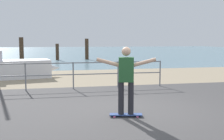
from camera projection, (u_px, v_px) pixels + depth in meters
The scene contains 10 objects.
ground_plane at pixel (144, 123), 6.39m from camera, with size 24.00×10.00×0.04m, color #474444.
beach_strip at pixel (96, 77), 14.18m from camera, with size 24.00×6.00×0.04m, color tan.
sea_surface at pixel (69, 52), 41.46m from camera, with size 72.00×50.00×0.04m, color slate.
railing_fence at pixel (50, 72), 10.36m from camera, with size 8.77×0.05×1.05m.
sailboat at pixel (6, 68), 13.34m from camera, with size 5.07×2.22×4.95m.
skateboard at pixel (126, 115), 6.84m from camera, with size 0.82×0.36×0.08m.
skateboarder at pixel (126, 76), 6.73m from camera, with size 1.43×0.38×1.65m.
groyne_post_1 at pixel (22, 51), 21.23m from camera, with size 0.33×0.33×2.05m, color #422D1E.
groyne_post_2 at pixel (57, 52), 25.19m from camera, with size 0.30×0.30×1.49m, color #422D1E.
groyne_post_3 at pixel (87, 49), 25.82m from camera, with size 0.34×0.34×1.95m, color #422D1E.
Camera 1 is at (-1.95, -6.95, 1.92)m, focal length 44.60 mm.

